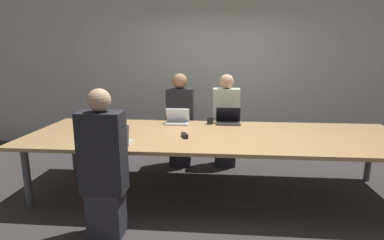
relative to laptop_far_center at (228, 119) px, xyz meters
name	(u,v)px	position (x,y,z in m)	size (l,w,h in m)	color
ground_plane	(215,192)	(-0.17, -0.60, -0.83)	(24.00, 24.00, 0.00)	#383333
curtain_wall	(217,72)	(-0.17, 1.42, 0.57)	(12.00, 0.06, 2.80)	#BCB7B2
conference_table	(216,138)	(-0.17, -0.60, -0.11)	(4.57, 1.49, 0.76)	tan
laptop_far_center	(228,119)	(0.00, 0.00, 0.00)	(0.34, 0.23, 0.23)	#333338
person_far_center	(226,122)	(-0.02, 0.39, -0.14)	(0.40, 0.24, 1.43)	#2D2D38
cup_far_center	(210,120)	(-0.25, -0.05, -0.02)	(0.09, 0.09, 0.10)	#232328
laptop_near_left	(115,138)	(-1.25, -1.12, 0.00)	(0.34, 0.22, 0.22)	#B7B7BC
person_near_left	(104,167)	(-1.20, -1.61, -0.14)	(0.40, 0.24, 1.42)	#2D2D38
laptop_far_midleft	(177,119)	(-0.71, -0.07, 0.00)	(0.33, 0.22, 0.22)	#B7B7BC
person_far_midleft	(180,121)	(-0.72, 0.34, -0.13)	(0.40, 0.24, 1.44)	#2D2D38
stapler	(185,135)	(-0.53, -0.78, -0.04)	(0.10, 0.16, 0.05)	black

